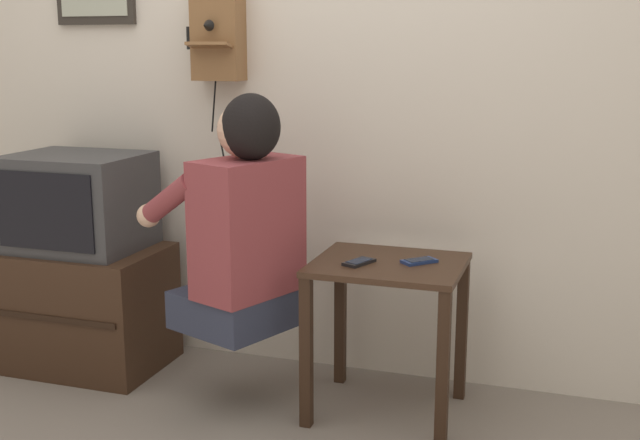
# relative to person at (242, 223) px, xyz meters

# --- Properties ---
(wall_back) EXTENTS (6.80, 0.05, 2.55)m
(wall_back) POSITION_rel_person_xyz_m (0.09, 0.51, 0.57)
(wall_back) COLOR beige
(wall_back) RESTS_ON ground_plane
(side_table) EXTENTS (0.53, 0.46, 0.57)m
(side_table) POSITION_rel_person_xyz_m (0.51, 0.13, -0.26)
(side_table) COLOR #382316
(side_table) RESTS_ON ground_plane
(person) EXTENTS (0.60, 0.54, 0.86)m
(person) POSITION_rel_person_xyz_m (0.00, 0.00, 0.00)
(person) COLOR #2D3347
(person) RESTS_ON ground_plane
(tv_stand) EXTENTS (0.64, 0.47, 0.50)m
(tv_stand) POSITION_rel_person_xyz_m (-0.79, 0.17, -0.45)
(tv_stand) COLOR #382316
(tv_stand) RESTS_ON ground_plane
(television) EXTENTS (0.53, 0.44, 0.39)m
(television) POSITION_rel_person_xyz_m (-0.82, 0.19, -0.00)
(television) COLOR #38383A
(television) RESTS_ON tv_stand
(wall_phone_antique) EXTENTS (0.24, 0.18, 0.80)m
(wall_phone_antique) POSITION_rel_person_xyz_m (-0.28, 0.43, 0.68)
(wall_phone_antique) COLOR brown
(cell_phone_held) EXTENTS (0.10, 0.14, 0.01)m
(cell_phone_held) POSITION_rel_person_xyz_m (0.41, 0.07, -0.13)
(cell_phone_held) COLOR black
(cell_phone_held) RESTS_ON side_table
(cell_phone_spare) EXTENTS (0.13, 0.13, 0.01)m
(cell_phone_spare) POSITION_rel_person_xyz_m (0.61, 0.15, -0.13)
(cell_phone_spare) COLOR navy
(cell_phone_spare) RESTS_ON side_table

